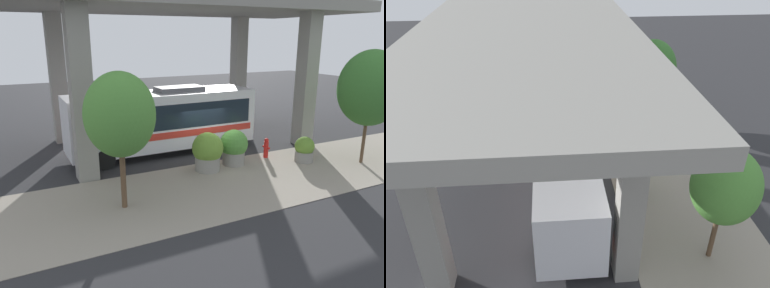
% 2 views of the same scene
% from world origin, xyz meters
% --- Properties ---
extents(ground_plane, '(80.00, 80.00, 0.00)m').
position_xyz_m(ground_plane, '(0.00, 0.00, 0.00)').
color(ground_plane, '#2D2D30').
rests_on(ground_plane, ground).
extents(sidewalk_strip, '(6.00, 40.00, 0.02)m').
position_xyz_m(sidewalk_strip, '(-3.00, 0.00, 0.01)').
color(sidewalk_strip, gray).
rests_on(sidewalk_strip, ground).
extents(overpass, '(9.40, 20.67, 8.14)m').
position_xyz_m(overpass, '(4.00, 0.00, 7.14)').
color(overpass, gray).
rests_on(overpass, ground).
extents(bus, '(2.80, 10.18, 3.61)m').
position_xyz_m(bus, '(2.58, 1.76, 1.96)').
color(bus, silver).
rests_on(bus, ground).
extents(fire_hydrant, '(0.51, 0.25, 1.08)m').
position_xyz_m(fire_hydrant, '(-0.72, -2.75, 0.55)').
color(fire_hydrant, red).
rests_on(fire_hydrant, ground).
extents(planter_front, '(1.40, 1.40, 1.80)m').
position_xyz_m(planter_front, '(-0.85, -0.62, 0.92)').
color(planter_front, gray).
rests_on(planter_front, ground).
extents(planter_middle, '(1.49, 1.49, 1.88)m').
position_xyz_m(planter_middle, '(-1.05, 0.99, 0.95)').
color(planter_middle, gray).
rests_on(planter_middle, ground).
extents(planter_back, '(0.99, 0.99, 1.32)m').
position_xyz_m(planter_back, '(-2.13, -4.08, 0.65)').
color(planter_back, gray).
rests_on(planter_back, ground).
extents(street_tree_near, '(2.55, 2.55, 5.10)m').
position_xyz_m(street_tree_near, '(-3.16, 5.74, 3.55)').
color(street_tree_near, brown).
rests_on(street_tree_near, ground).
extents(street_tree_far, '(3.07, 3.07, 5.65)m').
position_xyz_m(street_tree_far, '(-3.58, -6.59, 3.80)').
color(street_tree_far, brown).
rests_on(street_tree_far, ground).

